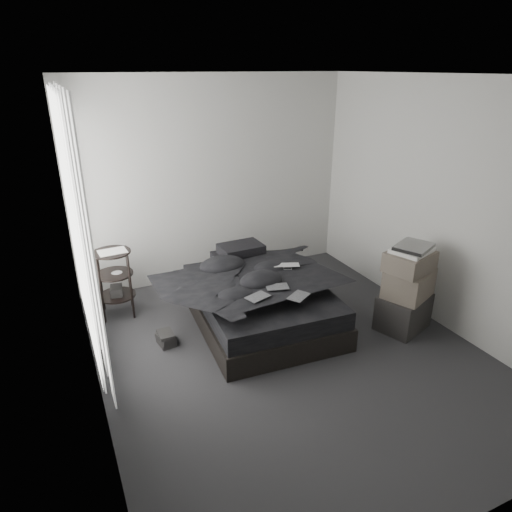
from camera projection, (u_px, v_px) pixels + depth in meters
name	position (u px, v px, depth m)	size (l,w,h in m)	color
floor	(289.00, 352.00, 4.58)	(3.60, 4.20, 0.01)	#2B2B2D
ceiling	(299.00, 75.00, 3.58)	(3.60, 4.20, 0.01)	white
wall_back	(214.00, 181.00, 5.84)	(3.60, 0.01, 2.60)	beige
wall_front	(494.00, 355.00, 2.32)	(3.60, 0.01, 2.60)	beige
wall_left	(82.00, 264.00, 3.39)	(0.01, 4.20, 2.60)	beige
wall_right	(443.00, 207.00, 4.78)	(0.01, 4.20, 2.60)	beige
window_left	(73.00, 223.00, 4.13)	(0.02, 2.00, 2.30)	white
curtain_left	(80.00, 229.00, 4.18)	(0.06, 2.12, 2.48)	white
bed	(260.00, 312.00, 5.10)	(1.37, 1.81, 0.25)	black
mattress	(260.00, 294.00, 5.02)	(1.32, 1.76, 0.19)	black
duvet	(262.00, 279.00, 4.90)	(1.33, 1.55, 0.21)	black
pillow_lower	(236.00, 258.00, 5.55)	(0.54, 0.37, 0.12)	black
pillow_upper	(241.00, 249.00, 5.51)	(0.51, 0.35, 0.11)	black
laptop	(287.00, 262.00, 5.04)	(0.29, 0.19, 0.02)	silver
comic_a	(258.00, 291.00, 4.41)	(0.23, 0.15, 0.01)	black
comic_b	(277.00, 281.00, 4.61)	(0.23, 0.15, 0.01)	black
comic_c	(299.00, 289.00, 4.42)	(0.23, 0.15, 0.01)	black
side_stand	(116.00, 284.00, 5.16)	(0.42, 0.42, 0.77)	black
papers	(112.00, 252.00, 5.00)	(0.30, 0.22, 0.02)	white
floor_books	(166.00, 338.00, 4.69)	(0.15, 0.21, 0.15)	black
box_lower	(403.00, 312.00, 4.95)	(0.53, 0.41, 0.39)	black
box_mid	(409.00, 283.00, 4.82)	(0.49, 0.39, 0.30)	#5E554A
box_upper	(410.00, 261.00, 4.72)	(0.47, 0.38, 0.21)	#5E554A
art_book_white	(412.00, 250.00, 4.68)	(0.40, 0.32, 0.04)	silver
art_book_snake	(414.00, 247.00, 4.66)	(0.39, 0.31, 0.04)	silver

